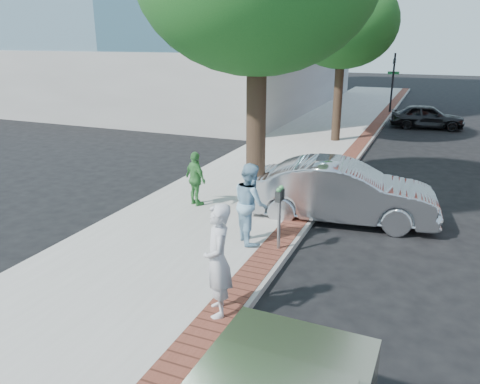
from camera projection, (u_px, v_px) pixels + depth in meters
The scene contains 13 objects.
ground at pixel (250, 243), 11.19m from camera, with size 120.00×120.00×0.00m, color black.
sidewalk at pixel (289, 159), 18.72m from camera, with size 5.00×60.00×0.15m, color #9E9991.
brick_strip at pixel (344, 162), 17.88m from camera, with size 0.60×60.00×0.01m, color brown.
curb at pixel (353, 165), 17.77m from camera, with size 0.10×60.00×0.15m, color gray.
office_base at pixel (197, 76), 34.61m from camera, with size 18.20×22.20×4.00m, color gray.
signal_near at pixel (393, 79), 29.39m from camera, with size 0.70×0.15×3.80m.
tree_far at pixel (343, 23), 20.21m from camera, with size 4.80×4.80×7.14m.
parking_meter at pixel (280, 205), 10.23m from camera, with size 0.12×0.32×1.47m.
person_gray at pixel (218, 261), 7.79m from camera, with size 0.73×0.48×1.99m, color #B7B8BD.
person_officer at pixel (250, 203), 10.69m from camera, with size 0.91×0.71×1.87m, color #81AEC8.
person_green at pixel (196, 179), 13.10m from camera, with size 0.91×0.38×1.54m, color #429144.
sedan_silver at pixel (342, 192), 12.39m from camera, with size 1.70×4.89×1.61m, color #A3A5AA.
bg_car at pixel (427, 116), 25.23m from camera, with size 1.53×3.80×1.30m, color black.
Camera 1 is at (3.77, -9.52, 4.68)m, focal length 35.00 mm.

